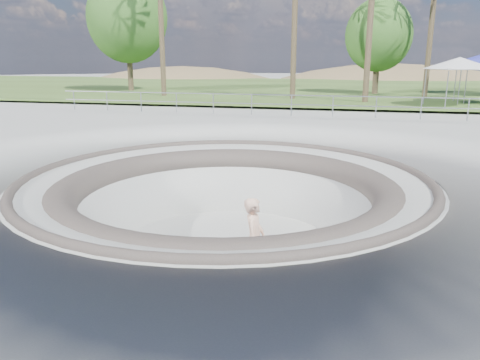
% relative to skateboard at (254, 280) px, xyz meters
% --- Properties ---
extents(ground, '(180.00, 180.00, 0.00)m').
position_rel_skateboard_xyz_m(ground, '(-1.12, 1.76, 1.84)').
color(ground, '#ADAEA8').
rests_on(ground, ground).
extents(skate_bowl, '(14.00, 14.00, 4.10)m').
position_rel_skateboard_xyz_m(skate_bowl, '(-1.12, 1.76, 0.01)').
color(skate_bowl, '#ADAEA8').
rests_on(skate_bowl, ground).
extents(grass_strip, '(180.00, 36.00, 0.12)m').
position_rel_skateboard_xyz_m(grass_strip, '(-1.12, 35.76, 2.06)').
color(grass_strip, '#3B5321').
rests_on(grass_strip, ground).
extents(distant_hills, '(103.20, 45.00, 28.60)m').
position_rel_skateboard_xyz_m(distant_hills, '(2.66, 58.93, -5.18)').
color(distant_hills, olive).
rests_on(distant_hills, ground).
extents(safety_railing, '(25.00, 0.06, 1.03)m').
position_rel_skateboard_xyz_m(safety_railing, '(-1.12, 13.76, 2.53)').
color(safety_railing, gray).
rests_on(safety_railing, ground).
extents(skateboard, '(0.77, 0.38, 0.08)m').
position_rel_skateboard_xyz_m(skateboard, '(0.00, 0.00, 0.00)').
color(skateboard, brown).
rests_on(skateboard, ground).
extents(skater, '(0.48, 0.70, 1.87)m').
position_rel_skateboard_xyz_m(skater, '(-0.00, 0.00, 0.95)').
color(skater, beige).
rests_on(skater, skateboard).
extents(canopy_white, '(5.05, 5.05, 2.70)m').
position_rel_skateboard_xyz_m(canopy_white, '(7.42, 19.76, 4.48)').
color(canopy_white, gray).
rests_on(canopy_white, ground).
extents(bushy_tree_left, '(6.59, 5.99, 9.51)m').
position_rel_skateboard_xyz_m(bushy_tree_left, '(-16.55, 27.41, 7.91)').
color(bushy_tree_left, brown).
rests_on(bushy_tree_left, ground).
extents(bushy_tree_mid, '(4.92, 4.47, 7.09)m').
position_rel_skateboard_xyz_m(bushy_tree_mid, '(3.27, 28.51, 6.40)').
color(bushy_tree_mid, brown).
rests_on(bushy_tree_mid, ground).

